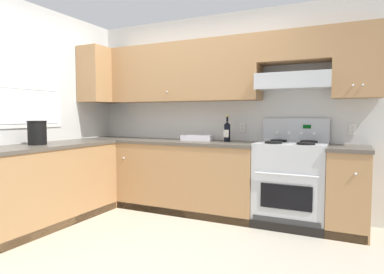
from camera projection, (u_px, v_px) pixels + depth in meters
ground_plane at (133, 244)px, 3.19m from camera, size 7.04×7.04×0.00m
wall_back at (227, 97)px, 4.29m from camera, size 4.68×0.57×2.55m
wall_left at (34, 106)px, 3.99m from camera, size 0.47×4.00×2.55m
counter_back_run at (189, 176)px, 4.28m from camera, size 3.60×0.65×0.91m
counter_left_run at (40, 186)px, 3.69m from camera, size 0.63×1.91×0.91m
stove at (291, 183)px, 3.74m from camera, size 0.76×0.62×1.20m
wine_bottle at (227, 131)px, 4.13m from camera, size 0.08×0.08×0.33m
bowl at (197, 139)px, 4.31m from camera, size 0.40×0.20×0.07m
bucket at (37, 132)px, 3.68m from camera, size 0.21×0.21×0.27m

